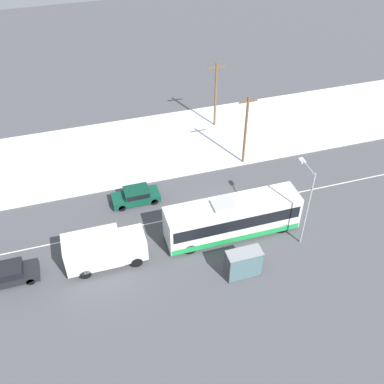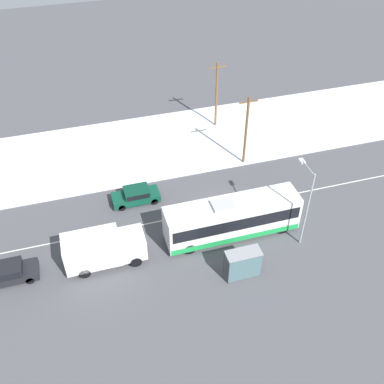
{
  "view_description": "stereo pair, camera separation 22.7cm",
  "coord_description": "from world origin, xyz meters",
  "views": [
    {
      "loc": [
        -10.73,
        -27.17,
        26.87
      ],
      "look_at": [
        -2.05,
        1.34,
        1.4
      ],
      "focal_mm": 42.0,
      "sensor_mm": 36.0,
      "label": 1
    },
    {
      "loc": [
        -10.51,
        -27.23,
        26.87
      ],
      "look_at": [
        -2.05,
        1.34,
        1.4
      ],
      "focal_mm": 42.0,
      "sensor_mm": 36.0,
      "label": 2
    }
  ],
  "objects": [
    {
      "name": "lane_marking_center",
      "position": [
        0.0,
        0.0,
        0.0
      ],
      "size": [
        60.0,
        0.12,
        0.0
      ],
      "color": "silver",
      "rests_on": "ground_plane"
    },
    {
      "name": "streetlamp",
      "position": [
        5.02,
        -5.21,
        4.47
      ],
      "size": [
        0.36,
        2.32,
        7.08
      ],
      "color": "#9EA3A8",
      "rests_on": "ground_plane"
    },
    {
      "name": "utility_pole_roadside",
      "position": [
        4.59,
        5.79,
        3.84
      ],
      "size": [
        1.8,
        0.24,
        7.32
      ],
      "color": "brown",
      "rests_on": "ground_plane"
    },
    {
      "name": "ground_plane",
      "position": [
        0.0,
        0.0,
        0.0
      ],
      "size": [
        120.0,
        120.0,
        0.0
      ],
      "primitive_type": "plane",
      "color": "#4C4C51"
    },
    {
      "name": "bus_shelter",
      "position": [
        -0.71,
        -7.63,
        1.67
      ],
      "size": [
        2.64,
        1.2,
        2.4
      ],
      "color": "gray",
      "rests_on": "ground_plane"
    },
    {
      "name": "parked_car_near_truck",
      "position": [
        -17.42,
        -2.9,
        0.79
      ],
      "size": [
        4.02,
        1.8,
        1.45
      ],
      "color": "black",
      "rests_on": "ground_plane"
    },
    {
      "name": "sedan_car",
      "position": [
        -6.72,
        3.07,
        0.77
      ],
      "size": [
        4.2,
        1.8,
        1.41
      ],
      "rotation": [
        0.0,
        0.0,
        3.14
      ],
      "color": "#0F4733",
      "rests_on": "ground_plane"
    },
    {
      "name": "box_truck",
      "position": [
        -10.47,
        -3.26,
        1.62
      ],
      "size": [
        6.12,
        2.3,
        2.93
      ],
      "color": "silver",
      "rests_on": "ground_plane"
    },
    {
      "name": "city_bus",
      "position": [
        0.02,
        -3.06,
        1.71
      ],
      "size": [
        11.02,
        2.57,
        3.51
      ],
      "color": "white",
      "rests_on": "ground_plane"
    },
    {
      "name": "pedestrian_at_stop",
      "position": [
        -1.1,
        -6.21,
        0.97
      ],
      "size": [
        0.57,
        0.25,
        1.59
      ],
      "color": "#23232D",
      "rests_on": "ground_plane"
    },
    {
      "name": "utility_pole_snowlot",
      "position": [
        4.13,
        13.11,
        3.9
      ],
      "size": [
        1.8,
        0.24,
        7.44
      ],
      "color": "brown",
      "rests_on": "ground_plane"
    },
    {
      "name": "snow_lot",
      "position": [
        0.0,
        11.2,
        0.06
      ],
      "size": [
        80.0,
        11.68,
        0.12
      ],
      "color": "silver",
      "rests_on": "ground_plane"
    }
  ]
}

